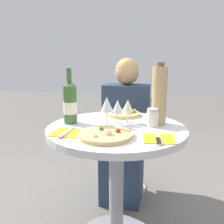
{
  "coord_description": "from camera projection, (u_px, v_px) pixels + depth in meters",
  "views": [
    {
      "loc": [
        0.27,
        -1.35,
        1.18
      ],
      "look_at": [
        -0.01,
        -0.06,
        0.88
      ],
      "focal_mm": 40.0,
      "sensor_mm": 36.0,
      "label": 1
    }
  ],
  "objects": [
    {
      "name": "dining_table",
      "position": [
        116.0,
        161.0,
        1.48
      ],
      "size": [
        0.8,
        0.8,
        0.78
      ],
      "color": "gray",
      "rests_on": "ground_plane"
    },
    {
      "name": "chair_behind_diner",
      "position": [
        127.0,
        144.0,
        2.25
      ],
      "size": [
        0.41,
        0.41,
        0.81
      ],
      "rotation": [
        0.0,
        0.0,
        3.14
      ],
      "color": "#ADADB2",
      "rests_on": "ground_plane"
    },
    {
      "name": "seated_diner",
      "position": [
        125.0,
        135.0,
        2.09
      ],
      "size": [
        0.38,
        0.45,
        1.16
      ],
      "rotation": [
        0.0,
        0.0,
        3.14
      ],
      "color": "#28384C",
      "rests_on": "ground_plane"
    },
    {
      "name": "pizza_large",
      "position": [
        105.0,
        135.0,
        1.26
      ],
      "size": [
        0.28,
        0.28,
        0.05
      ],
      "color": "#DBB26B",
      "rests_on": "dining_table"
    },
    {
      "name": "pizza_small_far",
      "position": [
        124.0,
        113.0,
        1.7
      ],
      "size": [
        0.22,
        0.22,
        0.05
      ],
      "color": "#DBB26B",
      "rests_on": "dining_table"
    },
    {
      "name": "wine_bottle",
      "position": [
        70.0,
        103.0,
        1.49
      ],
      "size": [
        0.08,
        0.08,
        0.33
      ],
      "color": "#38602D",
      "rests_on": "dining_table"
    },
    {
      "name": "tall_carafe",
      "position": [
        159.0,
        95.0,
        1.46
      ],
      "size": [
        0.09,
        0.09,
        0.36
      ],
      "color": "tan",
      "rests_on": "dining_table"
    },
    {
      "name": "sugar_shaker",
      "position": [
        153.0,
        117.0,
        1.44
      ],
      "size": [
        0.07,
        0.07,
        0.1
      ],
      "color": "silver",
      "rests_on": "dining_table"
    },
    {
      "name": "wine_glass_back_right",
      "position": [
        128.0,
        106.0,
        1.51
      ],
      "size": [
        0.07,
        0.07,
        0.14
      ],
      "color": "silver",
      "rests_on": "dining_table"
    },
    {
      "name": "wine_glass_front_left",
      "position": [
        107.0,
        105.0,
        1.45
      ],
      "size": [
        0.07,
        0.07,
        0.17
      ],
      "color": "silver",
      "rests_on": "dining_table"
    },
    {
      "name": "wine_glass_center",
      "position": [
        118.0,
        107.0,
        1.48
      ],
      "size": [
        0.07,
        0.07,
        0.15
      ],
      "color": "silver",
      "rests_on": "dining_table"
    },
    {
      "name": "place_setting_left",
      "position": [
        67.0,
        133.0,
        1.32
      ],
      "size": [
        0.15,
        0.19,
        0.01
      ],
      "color": "gold",
      "rests_on": "dining_table"
    },
    {
      "name": "place_setting_right",
      "position": [
        159.0,
        139.0,
        1.22
      ],
      "size": [
        0.17,
        0.19,
        0.01
      ],
      "color": "gold",
      "rests_on": "dining_table"
    }
  ]
}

